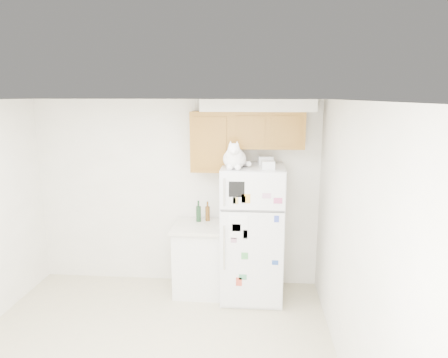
# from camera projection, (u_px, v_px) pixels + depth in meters

# --- Properties ---
(room_shell) EXTENTS (3.84, 4.04, 2.52)m
(room_shell) POSITION_uv_depth(u_px,v_px,m) (150.00, 194.00, 3.58)
(room_shell) COLOR white
(room_shell) RESTS_ON ground_plane
(refrigerator) EXTENTS (0.76, 0.78, 1.70)m
(refrigerator) POSITION_uv_depth(u_px,v_px,m) (252.00, 233.00, 5.00)
(refrigerator) COLOR silver
(refrigerator) RESTS_ON ground_plane
(base_counter) EXTENTS (0.64, 0.64, 0.92)m
(base_counter) POSITION_uv_depth(u_px,v_px,m) (199.00, 258.00, 5.21)
(base_counter) COLOR white
(base_counter) RESTS_ON ground_plane
(cat) EXTENTS (0.33, 0.49, 0.35)m
(cat) POSITION_uv_depth(u_px,v_px,m) (235.00, 158.00, 4.66)
(cat) COLOR white
(cat) RESTS_ON refrigerator
(storage_box_back) EXTENTS (0.20, 0.15, 0.10)m
(storage_box_back) POSITION_uv_depth(u_px,v_px,m) (265.00, 160.00, 4.97)
(storage_box_back) COLOR white
(storage_box_back) RESTS_ON refrigerator
(storage_box_front) EXTENTS (0.16, 0.13, 0.09)m
(storage_box_front) POSITION_uv_depth(u_px,v_px,m) (268.00, 165.00, 4.66)
(storage_box_front) COLOR white
(storage_box_front) RESTS_ON refrigerator
(bottle_green) EXTENTS (0.07, 0.07, 0.28)m
(bottle_green) POSITION_uv_depth(u_px,v_px,m) (198.00, 211.00, 5.21)
(bottle_green) COLOR #19381E
(bottle_green) RESTS_ON base_counter
(bottle_amber) EXTENTS (0.06, 0.06, 0.26)m
(bottle_amber) POSITION_uv_depth(u_px,v_px,m) (208.00, 211.00, 5.25)
(bottle_amber) COLOR #593814
(bottle_amber) RESTS_ON base_counter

